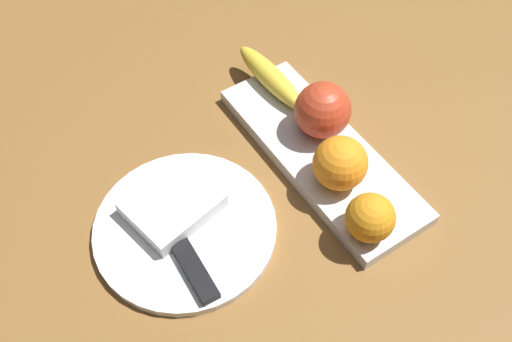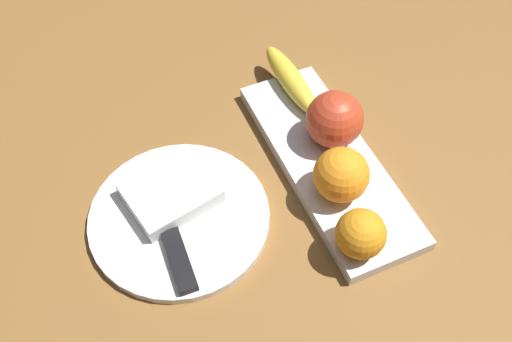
# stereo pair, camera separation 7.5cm
# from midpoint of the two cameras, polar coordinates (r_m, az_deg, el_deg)

# --- Properties ---
(ground_plane) EXTENTS (2.40, 2.40, 0.00)m
(ground_plane) POSITION_cam_midpoint_polar(r_m,az_deg,el_deg) (0.84, 4.62, 2.38)
(ground_plane) COLOR brown
(fruit_tray) EXTENTS (0.35, 0.13, 0.02)m
(fruit_tray) POSITION_cam_midpoint_polar(r_m,az_deg,el_deg) (0.82, 3.99, 1.65)
(fruit_tray) COLOR silver
(fruit_tray) RESTS_ON ground_plane
(apple) EXTENTS (0.08, 0.08, 0.08)m
(apple) POSITION_cam_midpoint_polar(r_m,az_deg,el_deg) (0.80, 4.12, 6.00)
(apple) COLOR #C13D22
(apple) RESTS_ON fruit_tray
(banana) EXTENTS (0.16, 0.04, 0.03)m
(banana) POSITION_cam_midpoint_polar(r_m,az_deg,el_deg) (0.88, -0.99, 9.39)
(banana) COLOR yellow
(banana) RESTS_ON fruit_tray
(orange_near_apple) EXTENTS (0.07, 0.07, 0.07)m
(orange_near_apple) POSITION_cam_midpoint_polar(r_m,az_deg,el_deg) (0.75, 5.73, 0.59)
(orange_near_apple) COLOR orange
(orange_near_apple) RESTS_ON fruit_tray
(orange_near_banana) EXTENTS (0.06, 0.06, 0.06)m
(orange_near_banana) POSITION_cam_midpoint_polar(r_m,az_deg,el_deg) (0.71, 8.59, -4.92)
(orange_near_banana) COLOR orange
(orange_near_banana) RESTS_ON fruit_tray
(dinner_plate) EXTENTS (0.24, 0.24, 0.01)m
(dinner_plate) POSITION_cam_midpoint_polar(r_m,az_deg,el_deg) (0.76, -9.99, -5.94)
(dinner_plate) COLOR white
(dinner_plate) RESTS_ON ground_plane
(folded_napkin) EXTENTS (0.12, 0.13, 0.02)m
(folded_napkin) POSITION_cam_midpoint_polar(r_m,az_deg,el_deg) (0.76, -11.24, -3.54)
(folded_napkin) COLOR white
(folded_napkin) RESTS_ON dinner_plate
(knife) EXTENTS (0.18, 0.03, 0.01)m
(knife) POSITION_cam_midpoint_polar(r_m,az_deg,el_deg) (0.72, -9.73, -9.29)
(knife) COLOR silver
(knife) RESTS_ON dinner_plate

